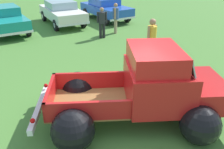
# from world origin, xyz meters

# --- Properties ---
(ground_plane) EXTENTS (80.00, 80.00, 0.00)m
(ground_plane) POSITION_xyz_m (0.00, 0.00, 0.00)
(ground_plane) COLOR #477A33
(vintage_pickup_truck) EXTENTS (4.99, 3.81, 1.96)m
(vintage_pickup_truck) POSITION_xyz_m (0.37, -0.12, 0.76)
(vintage_pickup_truck) COLOR black
(vintage_pickup_truck) RESTS_ON ground
(show_car_0) EXTENTS (2.52, 4.76, 1.43)m
(show_car_0) POSITION_xyz_m (-2.74, 10.20, 0.78)
(show_car_0) COLOR black
(show_car_0) RESTS_ON ground
(show_car_1) EXTENTS (2.31, 4.62, 1.43)m
(show_car_1) POSITION_xyz_m (0.60, 10.88, 0.78)
(show_car_1) COLOR black
(show_car_1) RESTS_ON ground
(show_car_2) EXTENTS (2.56, 4.48, 1.43)m
(show_car_2) POSITION_xyz_m (3.63, 10.98, 0.78)
(show_car_2) COLOR black
(show_car_2) RESTS_ON ground
(spectator_0) EXTENTS (0.47, 0.49, 1.65)m
(spectator_0) POSITION_xyz_m (2.90, 7.58, 0.94)
(spectator_0) COLOR gray
(spectator_0) RESTS_ON ground
(spectator_1) EXTENTS (0.53, 0.43, 1.59)m
(spectator_1) POSITION_xyz_m (1.88, 7.01, 0.90)
(spectator_1) COLOR black
(spectator_1) RESTS_ON ground
(spectator_2) EXTENTS (0.52, 0.45, 1.84)m
(spectator_2) POSITION_xyz_m (2.27, 2.80, 1.06)
(spectator_2) COLOR navy
(spectator_2) RESTS_ON ground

